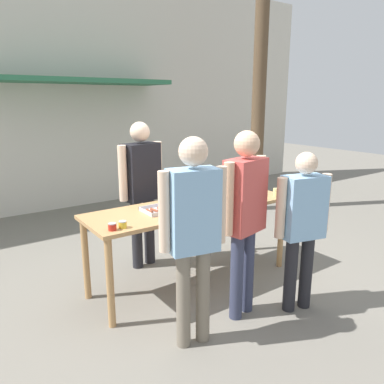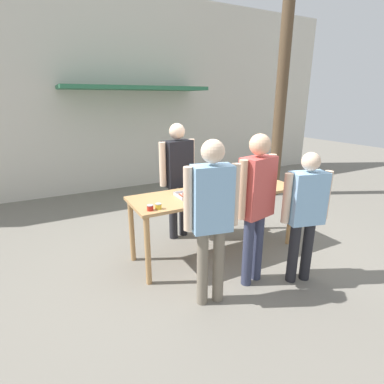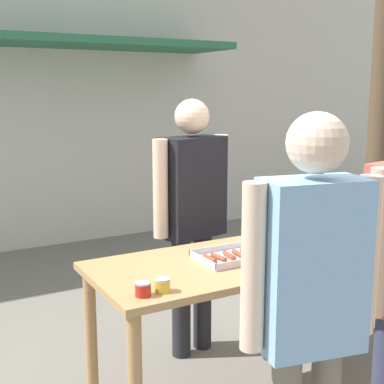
{
  "view_description": "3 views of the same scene",
  "coord_description": "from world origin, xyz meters",
  "px_view_note": "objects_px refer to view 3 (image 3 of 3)",
  "views": [
    {
      "loc": [
        -2.33,
        -3.31,
        2.09
      ],
      "look_at": [
        0.0,
        0.0,
        1.08
      ],
      "focal_mm": 35.0,
      "sensor_mm": 36.0,
      "label": 1
    },
    {
      "loc": [
        -2.16,
        -3.38,
        2.18
      ],
      "look_at": [
        -0.38,
        -0.0,
        0.98
      ],
      "focal_mm": 28.0,
      "sensor_mm": 36.0,
      "label": 2
    },
    {
      "loc": [
        -2.04,
        -2.46,
        1.89
      ],
      "look_at": [
        -0.25,
        0.72,
        1.19
      ],
      "focal_mm": 50.0,
      "sensor_mm": 36.0,
      "label": 3
    }
  ],
  "objects_px": {
    "food_tray_buns": "(315,241)",
    "person_server_behind_table": "(192,206)",
    "condiment_jar_mustard": "(143,289)",
    "food_tray_sausages": "(234,256)",
    "condiment_jar_ketchup": "(162,285)",
    "person_customer_holding_hotdog": "(310,295)"
  },
  "relations": [
    {
      "from": "food_tray_sausages",
      "to": "condiment_jar_mustard",
      "type": "distance_m",
      "value": 0.74
    },
    {
      "from": "person_server_behind_table",
      "to": "person_customer_holding_hotdog",
      "type": "bearing_deg",
      "value": -114.53
    },
    {
      "from": "food_tray_buns",
      "to": "person_server_behind_table",
      "type": "distance_m",
      "value": 0.88
    },
    {
      "from": "food_tray_buns",
      "to": "person_server_behind_table",
      "type": "height_order",
      "value": "person_server_behind_table"
    },
    {
      "from": "food_tray_sausages",
      "to": "person_customer_holding_hotdog",
      "type": "bearing_deg",
      "value": -106.13
    },
    {
      "from": "condiment_jar_ketchup",
      "to": "person_server_behind_table",
      "type": "relative_size",
      "value": 0.04
    },
    {
      "from": "food_tray_sausages",
      "to": "condiment_jar_mustard",
      "type": "height_order",
      "value": "condiment_jar_mustard"
    },
    {
      "from": "food_tray_sausages",
      "to": "food_tray_buns",
      "type": "relative_size",
      "value": 0.95
    },
    {
      "from": "food_tray_sausages",
      "to": "person_customer_holding_hotdog",
      "type": "height_order",
      "value": "person_customer_holding_hotdog"
    },
    {
      "from": "person_customer_holding_hotdog",
      "to": "food_tray_sausages",
      "type": "bearing_deg",
      "value": -94.55
    },
    {
      "from": "food_tray_sausages",
      "to": "person_server_behind_table",
      "type": "relative_size",
      "value": 0.23
    },
    {
      "from": "food_tray_buns",
      "to": "food_tray_sausages",
      "type": "bearing_deg",
      "value": -179.97
    },
    {
      "from": "condiment_jar_ketchup",
      "to": "condiment_jar_mustard",
      "type": "bearing_deg",
      "value": -178.47
    },
    {
      "from": "food_tray_buns",
      "to": "condiment_jar_mustard",
      "type": "bearing_deg",
      "value": -168.44
    },
    {
      "from": "condiment_jar_ketchup",
      "to": "person_server_behind_table",
      "type": "distance_m",
      "value": 1.22
    },
    {
      "from": "food_tray_sausages",
      "to": "food_tray_buns",
      "type": "distance_m",
      "value": 0.62
    },
    {
      "from": "condiment_jar_mustard",
      "to": "condiment_jar_ketchup",
      "type": "relative_size",
      "value": 1.0
    },
    {
      "from": "food_tray_sausages",
      "to": "condiment_jar_mustard",
      "type": "bearing_deg",
      "value": -158.85
    },
    {
      "from": "condiment_jar_mustard",
      "to": "food_tray_sausages",
      "type": "bearing_deg",
      "value": 21.15
    },
    {
      "from": "condiment_jar_ketchup",
      "to": "person_server_behind_table",
      "type": "xyz_separation_m",
      "value": [
        0.72,
        0.98,
        0.13
      ]
    },
    {
      "from": "condiment_jar_mustard",
      "to": "condiment_jar_ketchup",
      "type": "distance_m",
      "value": 0.1
    },
    {
      "from": "food_tray_buns",
      "to": "person_server_behind_table",
      "type": "xyz_separation_m",
      "value": [
        -0.49,
        0.72,
        0.14
      ]
    }
  ]
}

